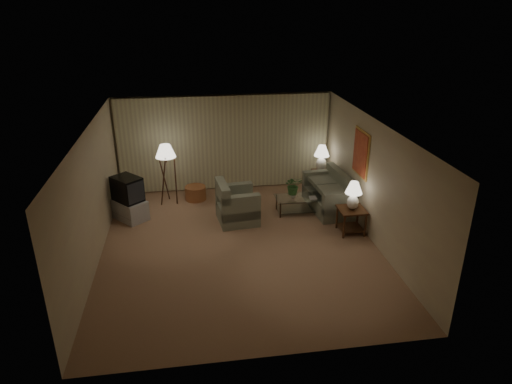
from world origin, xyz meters
TOP-DOWN VIEW (x-y plane):
  - ground at (0.00, 0.00)m, footprint 7.00×7.00m
  - room_shell at (0.02, 1.51)m, footprint 6.04×7.02m
  - sofa at (2.50, 1.58)m, footprint 1.85×1.10m
  - armchair at (0.09, 1.22)m, footprint 1.17×1.13m
  - side_table_near at (2.65, 0.23)m, footprint 0.61×0.61m
  - side_table_far at (2.65, 2.83)m, footprint 0.47×0.40m
  - table_lamp_near at (2.65, 0.23)m, footprint 0.39×0.39m
  - table_lamp_far at (2.65, 2.83)m, footprint 0.43×0.43m
  - coffee_table at (1.69, 1.48)m, footprint 1.19×0.65m
  - tv_cabinet at (-2.55, 1.74)m, footprint 1.42×1.42m
  - crt_tv at (-2.55, 1.74)m, footprint 1.21×1.21m
  - floor_lamp at (-1.61, 2.58)m, footprint 0.53×0.53m
  - ottoman at (-0.90, 2.70)m, footprint 0.64×0.64m
  - vase at (1.54, 1.48)m, footprint 0.17×0.17m
  - flowers at (1.54, 1.48)m, footprint 0.45×0.40m
  - book at (1.94, 1.38)m, footprint 0.21×0.27m

SIDE VIEW (x-z plane):
  - ground at x=0.00m, z-range 0.00..0.00m
  - ottoman at x=-0.90m, z-range 0.00..0.38m
  - tv_cabinet at x=-2.55m, z-range 0.00..0.50m
  - coffee_table at x=1.69m, z-range 0.07..0.49m
  - sofa at x=2.50m, z-range 0.00..0.77m
  - side_table_far at x=2.65m, z-range 0.09..0.69m
  - armchair at x=0.09m, z-range 0.00..0.82m
  - side_table_near at x=2.65m, z-range 0.12..0.72m
  - book at x=1.94m, z-range 0.41..0.43m
  - vase at x=1.54m, z-range 0.42..0.56m
  - crt_tv at x=-2.55m, z-range 0.50..1.11m
  - flowers at x=1.54m, z-range 0.56..1.04m
  - floor_lamp at x=-1.61m, z-range 0.04..1.67m
  - table_lamp_near at x=2.65m, z-range 0.66..1.34m
  - table_lamp_far at x=2.65m, z-range 0.67..1.41m
  - room_shell at x=0.02m, z-range 0.39..3.11m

